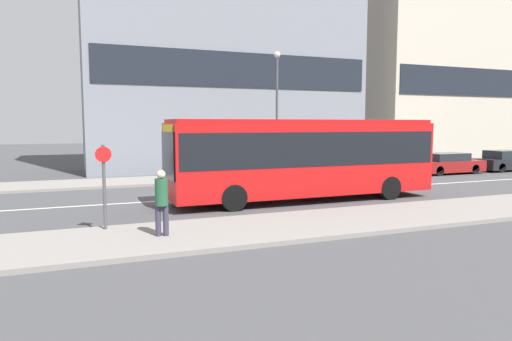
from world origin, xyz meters
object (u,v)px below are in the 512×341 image
(bus_stop_sign, at_px, (104,180))
(parked_car_1, at_px, (447,164))
(parked_car_2, at_px, (506,161))
(street_lamp, at_px, (277,101))
(parked_car_0, at_px, (375,167))
(pedestrian_near_stop, at_px, (162,198))
(city_bus, at_px, (304,154))

(bus_stop_sign, bearing_deg, parked_car_1, 22.17)
(parked_car_1, relative_size, parked_car_2, 1.07)
(parked_car_1, distance_m, street_lamp, 11.64)
(parked_car_0, distance_m, pedestrian_near_stop, 17.13)
(pedestrian_near_stop, distance_m, bus_stop_sign, 1.97)
(city_bus, distance_m, bus_stop_sign, 8.42)
(city_bus, xyz_separation_m, street_lamp, (2.18, 7.46, 2.52))
(parked_car_0, xyz_separation_m, parked_car_2, (10.48, 0.08, 0.01))
(parked_car_0, bearing_deg, city_bus, -144.16)
(city_bus, height_order, parked_car_0, city_bus)
(city_bus, distance_m, parked_car_1, 14.21)
(pedestrian_near_stop, relative_size, bus_stop_sign, 0.74)
(parked_car_0, bearing_deg, street_lamp, 159.36)
(city_bus, distance_m, parked_car_0, 9.38)
(city_bus, xyz_separation_m, parked_car_1, (13.02, 5.55, -1.26))
(bus_stop_sign, height_order, street_lamp, street_lamp)
(parked_car_2, bearing_deg, parked_car_0, -179.57)
(bus_stop_sign, xyz_separation_m, street_lamp, (10.06, 10.42, 2.86))
(parked_car_1, relative_size, street_lamp, 0.65)
(parked_car_2, distance_m, bus_stop_sign, 27.26)
(pedestrian_near_stop, bearing_deg, parked_car_1, -142.43)
(pedestrian_near_stop, bearing_deg, street_lamp, -115.69)
(pedestrian_near_stop, bearing_deg, bus_stop_sign, -34.57)
(parked_car_2, xyz_separation_m, bus_stop_sign, (-25.89, -8.49, 0.90))
(parked_car_2, bearing_deg, street_lamp, 173.03)
(bus_stop_sign, bearing_deg, parked_car_0, 28.62)
(parked_car_0, xyz_separation_m, bus_stop_sign, (-15.41, -8.41, 0.91))
(pedestrian_near_stop, height_order, street_lamp, street_lamp)
(parked_car_0, height_order, parked_car_1, parked_car_0)
(parked_car_2, xyz_separation_m, street_lamp, (-15.84, 1.94, 3.76))
(city_bus, relative_size, parked_car_1, 2.40)
(parked_car_0, relative_size, parked_car_2, 0.94)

